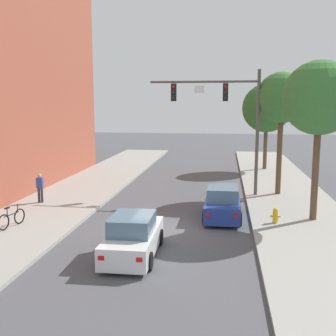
% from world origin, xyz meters
% --- Properties ---
extents(ground_plane, '(120.00, 120.00, 0.00)m').
position_xyz_m(ground_plane, '(0.00, 0.00, 0.00)').
color(ground_plane, '#4C4C51').
extents(sidewalk_left, '(5.00, 60.00, 0.15)m').
position_xyz_m(sidewalk_left, '(-6.50, 0.00, 0.07)').
color(sidewalk_left, '#99968E').
rests_on(sidewalk_left, ground).
extents(sidewalk_right, '(5.00, 60.00, 0.15)m').
position_xyz_m(sidewalk_right, '(6.50, 0.00, 0.07)').
color(sidewalk_right, '#99968E').
rests_on(sidewalk_right, ground).
extents(traffic_signal_mast, '(6.58, 0.38, 7.50)m').
position_xyz_m(traffic_signal_mast, '(2.75, 7.15, 5.34)').
color(traffic_signal_mast, '#514C47').
rests_on(traffic_signal_mast, sidewalk_right).
extents(car_lead_blue, '(1.86, 4.25, 1.60)m').
position_xyz_m(car_lead_blue, '(2.64, 2.27, 0.72)').
color(car_lead_blue, navy).
rests_on(car_lead_blue, ground).
extents(car_following_white, '(1.89, 4.27, 1.60)m').
position_xyz_m(car_following_white, '(-0.64, -3.41, 0.72)').
color(car_following_white, silver).
rests_on(car_following_white, ground).
extents(pedestrian_sidewalk_left_walker, '(0.36, 0.22, 1.64)m').
position_xyz_m(pedestrian_sidewalk_left_walker, '(-7.54, 3.46, 1.06)').
color(pedestrian_sidewalk_left_walker, '#333338').
rests_on(pedestrian_sidewalk_left_walker, sidewalk_left).
extents(bicycle_leaning, '(0.40, 1.75, 0.98)m').
position_xyz_m(bicycle_leaning, '(-6.77, -1.12, 0.54)').
color(bicycle_leaning, black).
rests_on(bicycle_leaning, sidewalk_left).
extents(fire_hydrant, '(0.48, 0.24, 0.72)m').
position_xyz_m(fire_hydrant, '(5.09, 1.21, 0.51)').
color(fire_hydrant, gold).
rests_on(fire_hydrant, sidewalk_right).
extents(street_tree_nearest, '(3.45, 3.45, 7.50)m').
position_xyz_m(street_tree_nearest, '(6.96, 2.06, 5.89)').
color(street_tree_nearest, brown).
rests_on(street_tree_nearest, sidewalk_right).
extents(street_tree_second, '(3.05, 3.05, 7.39)m').
position_xyz_m(street_tree_second, '(6.00, 7.66, 5.96)').
color(street_tree_second, brown).
rests_on(street_tree_second, sidewalk_right).
extents(street_tree_third, '(4.06, 4.06, 7.16)m').
position_xyz_m(street_tree_third, '(6.08, 17.45, 5.26)').
color(street_tree_third, brown).
rests_on(street_tree_third, sidewalk_right).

